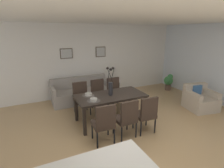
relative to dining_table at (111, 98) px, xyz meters
The scene contains 22 objects.
ground_plane 1.15m from the dining_table, 82.79° to the right, with size 9.00×9.00×0.00m, color tan.
back_wall_panel 2.40m from the dining_table, 87.07° to the left, with size 9.00×0.10×2.60m, color silver.
ceiling_panel 2.05m from the dining_table, 77.56° to the right, with size 9.00×7.20×0.08m, color white.
dining_table is the anchor object (origin of this frame).
dining_chair_near_left 1.04m from the dining_table, 122.52° to the right, with size 0.46×0.46×0.92m.
dining_chair_near_right 1.02m from the dining_table, 124.43° to the left, with size 0.45×0.45×0.92m.
dining_chair_far_left 0.88m from the dining_table, 90.61° to the right, with size 0.46×0.46×0.92m.
dining_chair_far_right 0.89m from the dining_table, 89.43° to the left, with size 0.47×0.47×0.92m.
dining_chair_mid_left 1.03m from the dining_table, 60.18° to the right, with size 0.47×0.47×0.92m.
dining_chair_mid_right 1.03m from the dining_table, 57.87° to the left, with size 0.46×0.46×0.92m.
centerpiece_vase 0.36m from the dining_table, 55.35° to the left, with size 0.21×0.23×0.73m.
placemat_near_left 0.58m from the dining_table, 159.42° to the right, with size 0.32×0.32×0.01m, color #4C4742.
bowl_near_left 0.59m from the dining_table, 159.42° to the right, with size 0.17×0.17×0.07m.
placemat_near_right 0.58m from the dining_table, 159.42° to the left, with size 0.32×0.32×0.01m, color #4C4742.
bowl_near_right 0.59m from the dining_table, 159.42° to the left, with size 0.17×0.17×0.07m.
sofa 1.83m from the dining_table, 99.56° to the left, with size 2.00×0.84×0.80m.
side_table 2.04m from the dining_table, 62.51° to the left, with size 0.36×0.36×0.52m, color black.
table_lamp 2.01m from the dining_table, 62.51° to the left, with size 0.22×0.22×0.51m.
armchair 2.91m from the dining_table, ahead, with size 0.93×0.93×0.75m.
framed_picture_left 2.52m from the dining_table, 105.75° to the left, with size 0.42×0.03×0.35m.
framed_picture_center 2.52m from the dining_table, 74.25° to the left, with size 0.38×0.03×0.37m.
potted_plant 3.57m from the dining_table, 22.97° to the left, with size 0.36×0.36×0.67m.
Camera 1 is at (-1.94, -3.00, 2.32)m, focal length 28.31 mm.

